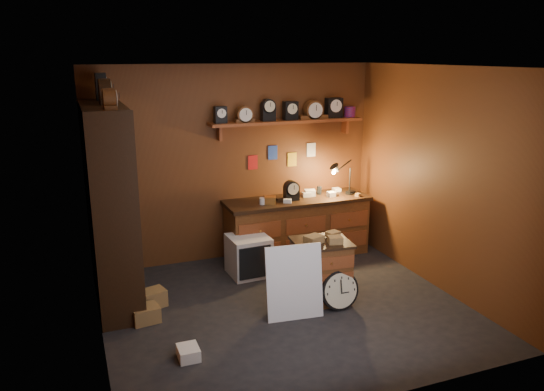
{
  "coord_description": "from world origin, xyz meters",
  "views": [
    {
      "loc": [
        -2.14,
        -5.1,
        2.83
      ],
      "look_at": [
        -0.03,
        0.35,
        1.26
      ],
      "focal_mm": 35.0,
      "sensor_mm": 36.0,
      "label": 1
    }
  ],
  "objects": [
    {
      "name": "floor_box_b",
      "position": [
        -1.26,
        -0.61,
        0.06
      ],
      "size": [
        0.2,
        0.24,
        0.12
      ],
      "primitive_type": "cube",
      "rotation": [
        0.0,
        0.0,
        -0.01
      ],
      "color": "white",
      "rests_on": "ground"
    },
    {
      "name": "floor",
      "position": [
        0.0,
        0.0,
        0.0
      ],
      "size": [
        4.0,
        4.0,
        0.0
      ],
      "primitive_type": "plane",
      "color": "black",
      "rests_on": "ground"
    },
    {
      "name": "shelving_unit",
      "position": [
        -1.79,
        0.98,
        1.25
      ],
      "size": [
        0.47,
        1.6,
        2.58
      ],
      "color": "black",
      "rests_on": "ground"
    },
    {
      "name": "mini_fridge",
      "position": [
        -0.07,
        1.08,
        0.26
      ],
      "size": [
        0.53,
        0.55,
        0.53
      ],
      "rotation": [
        0.0,
        0.0,
        0.05
      ],
      "color": "silver",
      "rests_on": "ground"
    },
    {
      "name": "floor_box_a",
      "position": [
        -1.53,
        0.27,
        0.09
      ],
      "size": [
        0.31,
        0.28,
        0.18
      ],
      "primitive_type": "cube",
      "rotation": [
        0.0,
        0.0,
        0.12
      ],
      "color": "olive",
      "rests_on": "ground"
    },
    {
      "name": "workbench",
      "position": [
        0.79,
        1.47,
        0.47
      ],
      "size": [
        2.07,
        0.66,
        1.36
      ],
      "color": "brown",
      "rests_on": "ground"
    },
    {
      "name": "floor_box_c",
      "position": [
        -1.4,
        0.61,
        0.1
      ],
      "size": [
        0.32,
        0.29,
        0.2
      ],
      "primitive_type": "cube",
      "rotation": [
        0.0,
        0.0,
        0.28
      ],
      "color": "olive",
      "rests_on": "ground"
    },
    {
      "name": "room_shell",
      "position": [
        0.04,
        0.11,
        1.72
      ],
      "size": [
        4.02,
        3.62,
        2.71
      ],
      "color": "#5E3216",
      "rests_on": "ground"
    },
    {
      "name": "white_panel",
      "position": [
        0.02,
        -0.21,
        0.0
      ],
      "size": [
        0.65,
        0.24,
        0.84
      ],
      "primitive_type": "cube",
      "rotation": [
        -0.17,
        0.0,
        -0.11
      ],
      "color": "silver",
      "rests_on": "ground"
    },
    {
      "name": "low_cabinet",
      "position": [
        0.47,
        0.06,
        0.4
      ],
      "size": [
        0.7,
        0.61,
        0.83
      ],
      "rotation": [
        0.0,
        0.0,
        -0.11
      ],
      "color": "brown",
      "rests_on": "ground"
    },
    {
      "name": "big_round_clock",
      "position": [
        0.58,
        -0.22,
        0.23
      ],
      "size": [
        0.46,
        0.16,
        0.46
      ],
      "color": "black",
      "rests_on": "ground"
    }
  ]
}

